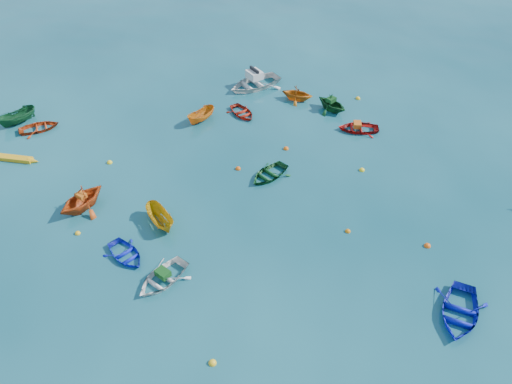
# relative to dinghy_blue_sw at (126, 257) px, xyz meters

# --- Properties ---
(ground) EXTENTS (160.00, 160.00, 0.00)m
(ground) POSITION_rel_dinghy_blue_sw_xyz_m (6.33, 0.51, 0.00)
(ground) COLOR #0A3A49
(ground) RESTS_ON ground
(dinghy_blue_sw) EXTENTS (3.17, 3.09, 0.54)m
(dinghy_blue_sw) POSITION_rel_dinghy_blue_sw_xyz_m (0.00, 0.00, 0.00)
(dinghy_blue_sw) COLOR #0F1BC7
(dinghy_blue_sw) RESTS_ON ground
(dinghy_white_near) EXTENTS (3.40, 3.67, 0.62)m
(dinghy_white_near) POSITION_rel_dinghy_blue_sw_xyz_m (2.32, -1.38, 0.00)
(dinghy_white_near) COLOR white
(dinghy_white_near) RESTS_ON ground
(dinghy_blue_se) EXTENTS (3.50, 4.15, 0.73)m
(dinghy_blue_se) POSITION_rel_dinghy_blue_sw_xyz_m (16.77, -1.91, 0.00)
(dinghy_blue_se) COLOR #0E19B5
(dinghy_blue_se) RESTS_ON ground
(dinghy_orange_w) EXTENTS (3.72, 3.89, 1.58)m
(dinghy_orange_w) POSITION_rel_dinghy_blue_sw_xyz_m (-3.65, 3.47, 0.00)
(dinghy_orange_w) COLOR #C54512
(dinghy_orange_w) RESTS_ON ground
(sampan_yellow_mid) EXTENTS (2.52, 2.75, 1.05)m
(sampan_yellow_mid) POSITION_rel_dinghy_blue_sw_xyz_m (1.24, 2.62, 0.00)
(sampan_yellow_mid) COLOR #C99411
(sampan_yellow_mid) RESTS_ON ground
(dinghy_green_e) EXTENTS (3.35, 3.50, 0.59)m
(dinghy_green_e) POSITION_rel_dinghy_blue_sw_xyz_m (6.92, 7.58, 0.00)
(dinghy_green_e) COLOR #114C1E
(dinghy_green_e) RESTS_ON ground
(dinghy_red_nw) EXTENTS (3.36, 3.07, 0.57)m
(dinghy_red_nw) POSITION_rel_dinghy_blue_sw_xyz_m (-9.84, 11.11, 0.00)
(dinghy_red_nw) COLOR #BA360F
(dinghy_red_nw) RESTS_ON ground
(sampan_orange_n) EXTENTS (2.20, 2.66, 0.99)m
(sampan_orange_n) POSITION_rel_dinghy_blue_sw_xyz_m (1.46, 13.52, 0.00)
(sampan_orange_n) COLOR orange
(sampan_orange_n) RESTS_ON ground
(dinghy_green_n) EXTENTS (3.40, 3.37, 1.36)m
(dinghy_green_n) POSITION_rel_dinghy_blue_sw_xyz_m (10.89, 16.05, 0.00)
(dinghy_green_n) COLOR #0F421A
(dinghy_green_n) RESTS_ON ground
(dinghy_red_ne) EXTENTS (2.94, 2.17, 0.59)m
(dinghy_red_ne) POSITION_rel_dinghy_blue_sw_xyz_m (12.78, 13.50, 0.00)
(dinghy_red_ne) COLOR #A5110D
(dinghy_red_ne) RESTS_ON ground
(dinghy_red_far) EXTENTS (3.03, 3.14, 0.53)m
(dinghy_red_far) POSITION_rel_dinghy_blue_sw_xyz_m (4.30, 14.70, 0.00)
(dinghy_red_far) COLOR #A91E0E
(dinghy_red_far) RESTS_ON ground
(dinghy_orange_far) EXTENTS (2.84, 2.60, 1.28)m
(dinghy_orange_far) POSITION_rel_dinghy_blue_sw_xyz_m (8.25, 17.30, 0.00)
(dinghy_orange_far) COLOR #BF6212
(dinghy_orange_far) RESTS_ON ground
(sampan_green_far) EXTENTS (2.55, 2.97, 1.11)m
(sampan_green_far) POSITION_rel_dinghy_blue_sw_xyz_m (-11.67, 11.75, 0.00)
(sampan_green_far) COLOR #114A25
(sampan_green_far) RESTS_ON ground
(kayak_yellow) EXTENTS (3.53, 0.73, 0.34)m
(kayak_yellow) POSITION_rel_dinghy_blue_sw_xyz_m (-10.07, 7.48, 0.00)
(kayak_yellow) COLOR orange
(kayak_yellow) RESTS_ON ground
(motorboat_white) EXTENTS (5.43, 5.28, 1.52)m
(motorboat_white) POSITION_rel_dinghy_blue_sw_xyz_m (4.73, 19.00, 0.00)
(motorboat_white) COLOR silver
(motorboat_white) RESTS_ON ground
(tarp_green_a) EXTENTS (0.88, 0.82, 0.34)m
(tarp_green_a) POSITION_rel_dinghy_blue_sw_xyz_m (2.38, -1.29, 0.48)
(tarp_green_a) COLOR #124B17
(tarp_green_a) RESTS_ON dinghy_white_near
(tarp_orange_a) EXTENTS (0.70, 0.65, 0.27)m
(tarp_orange_a) POSITION_rel_dinghy_blue_sw_xyz_m (-3.63, 3.51, 0.93)
(tarp_orange_a) COLOR #D46115
(tarp_orange_a) RESTS_ON dinghy_orange_w
(tarp_green_b) EXTENTS (0.82, 0.84, 0.32)m
(tarp_green_b) POSITION_rel_dinghy_blue_sw_xyz_m (10.82, 16.11, 0.84)
(tarp_green_b) COLOR #104317
(tarp_green_b) RESTS_ON dinghy_green_n
(tarp_orange_b) EXTENTS (0.56, 0.72, 0.34)m
(tarp_orange_b) POSITION_rel_dinghy_blue_sw_xyz_m (12.68, 13.50, 0.47)
(tarp_orange_b) COLOR #D95E16
(tarp_orange_b) RESTS_ON dinghy_red_ne
(buoy_ye_a) EXTENTS (0.36, 0.36, 0.36)m
(buoy_ye_a) POSITION_rel_dinghy_blue_sw_xyz_m (5.63, -5.63, 0.00)
(buoy_ye_a) COLOR yellow
(buoy_ye_a) RESTS_ON ground
(buoy_or_b) EXTENTS (0.37, 0.37, 0.37)m
(buoy_or_b) POSITION_rel_dinghy_blue_sw_xyz_m (16.00, 2.50, 0.00)
(buoy_or_b) COLOR #FF5A0D
(buoy_or_b) RESTS_ON ground
(buoy_ye_b) EXTENTS (0.32, 0.32, 0.32)m
(buoy_ye_b) POSITION_rel_dinghy_blue_sw_xyz_m (-3.21, 1.37, 0.00)
(buoy_ye_b) COLOR gold
(buoy_ye_b) RESTS_ON ground
(buoy_or_c) EXTENTS (0.37, 0.37, 0.37)m
(buoy_or_c) POSITION_rel_dinghy_blue_sw_xyz_m (7.82, 10.65, 0.00)
(buoy_or_c) COLOR #E0570C
(buoy_or_c) RESTS_ON ground
(buoy_ye_c) EXTENTS (0.36, 0.36, 0.36)m
(buoy_ye_c) POSITION_rel_dinghy_blue_sw_xyz_m (12.82, 8.83, 0.00)
(buoy_ye_c) COLOR yellow
(buoy_ye_c) RESTS_ON ground
(buoy_or_d) EXTENTS (0.32, 0.32, 0.32)m
(buoy_or_d) POSITION_rel_dinghy_blue_sw_xyz_m (11.75, 3.15, 0.00)
(buoy_or_d) COLOR orange
(buoy_or_d) RESTS_ON ground
(buoy_ye_d) EXTENTS (0.37, 0.37, 0.37)m
(buoy_ye_d) POSITION_rel_dinghy_blue_sw_xyz_m (-3.58, 7.85, 0.00)
(buoy_ye_d) COLOR yellow
(buoy_ye_d) RESTS_ON ground
(buoy_or_e) EXTENTS (0.36, 0.36, 0.36)m
(buoy_or_e) POSITION_rel_dinghy_blue_sw_xyz_m (4.88, 8.12, 0.00)
(buoy_or_e) COLOR #E7560C
(buoy_or_e) RESTS_ON ground
(buoy_ye_e) EXTENTS (0.37, 0.37, 0.37)m
(buoy_ye_e) POSITION_rel_dinghy_blue_sw_xyz_m (12.98, 17.94, 0.00)
(buoy_ye_e) COLOR yellow
(buoy_ye_e) RESTS_ON ground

